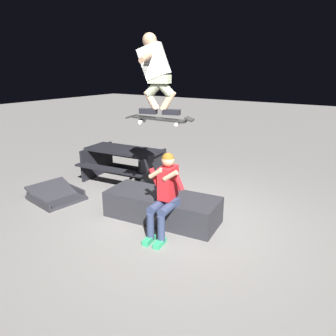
{
  "coord_description": "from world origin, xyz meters",
  "views": [
    {
      "loc": [
        -2.5,
        4.07,
        2.48
      ],
      "look_at": [
        -0.03,
        0.34,
        1.05
      ],
      "focal_mm": 33.58,
      "sensor_mm": 36.0,
      "label": 1
    }
  ],
  "objects_px": {
    "person_sitting_on_ledge": "(165,192)",
    "skateboard": "(160,119)",
    "kicker_ramp": "(56,196)",
    "picnic_table_back": "(124,159)",
    "skater_airborne": "(156,71)",
    "ledge_box_main": "(162,207)"
  },
  "relations": [
    {
      "from": "person_sitting_on_ledge",
      "to": "skateboard",
      "type": "xyz_separation_m",
      "value": [
        0.21,
        -0.18,
        1.05
      ]
    },
    {
      "from": "person_sitting_on_ledge",
      "to": "kicker_ramp",
      "type": "xyz_separation_m",
      "value": [
        2.55,
        0.06,
        -0.65
      ]
    },
    {
      "from": "kicker_ramp",
      "to": "picnic_table_back",
      "type": "relative_size",
      "value": 0.59
    },
    {
      "from": "picnic_table_back",
      "to": "skater_airborne",
      "type": "bearing_deg",
      "value": 144.34
    },
    {
      "from": "person_sitting_on_ledge",
      "to": "kicker_ramp",
      "type": "height_order",
      "value": "person_sitting_on_ledge"
    },
    {
      "from": "skater_airborne",
      "to": "picnic_table_back",
      "type": "xyz_separation_m",
      "value": [
        1.89,
        -1.35,
        -1.94
      ]
    },
    {
      "from": "skater_airborne",
      "to": "ledge_box_main",
      "type": "bearing_deg",
      "value": -75.33
    },
    {
      "from": "skater_airborne",
      "to": "kicker_ramp",
      "type": "distance_m",
      "value": 3.31
    },
    {
      "from": "ledge_box_main",
      "to": "skateboard",
      "type": "height_order",
      "value": "skateboard"
    },
    {
      "from": "skateboard",
      "to": "skater_airborne",
      "type": "bearing_deg",
      "value": 16.73
    },
    {
      "from": "skater_airborne",
      "to": "kicker_ramp",
      "type": "bearing_deg",
      "value": 5.71
    },
    {
      "from": "person_sitting_on_ledge",
      "to": "ledge_box_main",
      "type": "bearing_deg",
      "value": -50.24
    },
    {
      "from": "person_sitting_on_ledge",
      "to": "skater_airborne",
      "type": "xyz_separation_m",
      "value": [
        0.27,
        -0.17,
        1.73
      ]
    },
    {
      "from": "person_sitting_on_ledge",
      "to": "skater_airborne",
      "type": "height_order",
      "value": "skater_airborne"
    },
    {
      "from": "ledge_box_main",
      "to": "person_sitting_on_ledge",
      "type": "distance_m",
      "value": 0.7
    },
    {
      "from": "kicker_ramp",
      "to": "skateboard",
      "type": "bearing_deg",
      "value": -174.03
    },
    {
      "from": "person_sitting_on_ledge",
      "to": "skater_airborne",
      "type": "bearing_deg",
      "value": -31.94
    },
    {
      "from": "skateboard",
      "to": "picnic_table_back",
      "type": "height_order",
      "value": "skateboard"
    },
    {
      "from": "kicker_ramp",
      "to": "picnic_table_back",
      "type": "height_order",
      "value": "picnic_table_back"
    },
    {
      "from": "skateboard",
      "to": "skater_airborne",
      "type": "relative_size",
      "value": 0.92
    },
    {
      "from": "ledge_box_main",
      "to": "picnic_table_back",
      "type": "distance_m",
      "value": 2.17
    },
    {
      "from": "skateboard",
      "to": "kicker_ramp",
      "type": "xyz_separation_m",
      "value": [
        2.34,
        0.24,
        -1.7
      ]
    }
  ]
}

